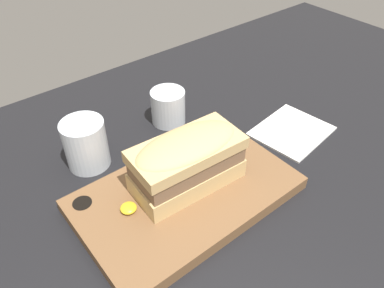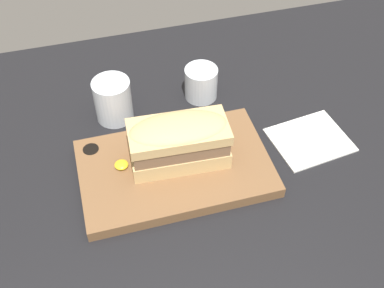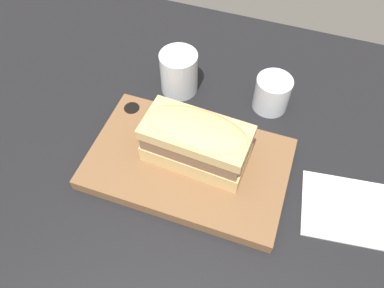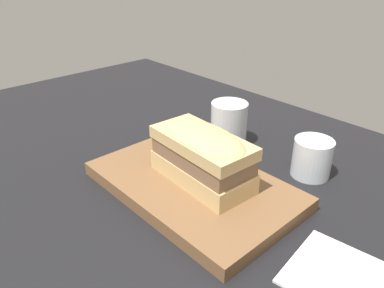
# 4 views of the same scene
# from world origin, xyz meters

# --- Properties ---
(dining_table) EXTENTS (1.75, 1.08, 0.02)m
(dining_table) POSITION_xyz_m (0.00, 0.00, 0.01)
(dining_table) COLOR black
(dining_table) RESTS_ON ground
(serving_board) EXTENTS (0.36, 0.23, 0.02)m
(serving_board) POSITION_xyz_m (-0.07, 0.06, 0.03)
(serving_board) COLOR brown
(serving_board) RESTS_ON dining_table
(sandwich) EXTENTS (0.19, 0.10, 0.10)m
(sandwich) POSITION_xyz_m (-0.06, 0.07, 0.10)
(sandwich) COLOR tan
(sandwich) RESTS_ON serving_board
(mustard_dollop) EXTENTS (0.03, 0.03, 0.01)m
(mustard_dollop) POSITION_xyz_m (-0.17, 0.08, 0.05)
(mustard_dollop) COLOR gold
(mustard_dollop) RESTS_ON serving_board
(water_glass) EXTENTS (0.08, 0.08, 0.09)m
(water_glass) POSITION_xyz_m (-0.16, 0.24, 0.06)
(water_glass) COLOR silver
(water_glass) RESTS_ON dining_table
(wine_glass) EXTENTS (0.07, 0.07, 0.07)m
(wine_glass) POSITION_xyz_m (0.04, 0.26, 0.05)
(wine_glass) COLOR silver
(wine_glass) RESTS_ON dining_table
(napkin) EXTENTS (0.17, 0.15, 0.00)m
(napkin) POSITION_xyz_m (0.22, 0.06, 0.02)
(napkin) COLOR white
(napkin) RESTS_ON dining_table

